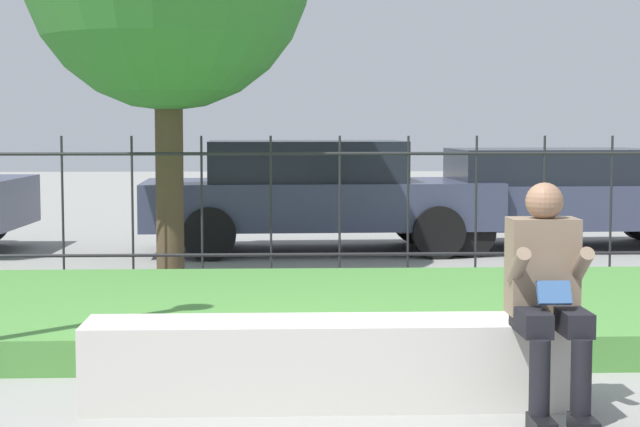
% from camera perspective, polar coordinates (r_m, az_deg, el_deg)
% --- Properties ---
extents(ground_plane, '(60.00, 60.00, 0.00)m').
position_cam_1_polar(ground_plane, '(6.26, 0.36, -10.13)').
color(ground_plane, gray).
extents(stone_bench, '(2.82, 0.50, 0.49)m').
position_cam_1_polar(stone_bench, '(6.21, 0.62, -8.17)').
color(stone_bench, beige).
rests_on(stone_bench, ground_plane).
extents(person_seated_reader, '(0.42, 0.73, 1.29)m').
position_cam_1_polar(person_seated_reader, '(6.01, 12.03, -3.93)').
color(person_seated_reader, black).
rests_on(person_seated_reader, ground_plane).
extents(grass_berm, '(10.28, 3.35, 0.24)m').
position_cam_1_polar(grass_berm, '(8.55, -0.38, -5.25)').
color(grass_berm, '#4C893D').
rests_on(grass_berm, ground_plane).
extents(iron_fence, '(8.28, 0.03, 1.49)m').
position_cam_1_polar(iron_fence, '(10.71, -0.79, 0.38)').
color(iron_fence, '#232326').
rests_on(iron_fence, ground_plane).
extents(car_parked_right, '(4.61, 2.03, 1.29)m').
position_cam_1_polar(car_parked_right, '(14.19, 12.64, 0.97)').
color(car_parked_right, '#383D56').
rests_on(car_parked_right, ground_plane).
extents(car_parked_center, '(4.46, 1.97, 1.40)m').
position_cam_1_polar(car_parked_center, '(13.47, -0.23, 1.12)').
color(car_parked_center, '#383D56').
rests_on(car_parked_center, ground_plane).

